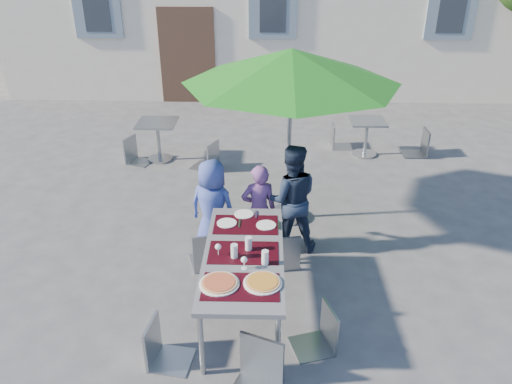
{
  "coord_description": "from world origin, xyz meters",
  "views": [
    {
      "loc": [
        -0.09,
        -4.4,
        3.57
      ],
      "look_at": [
        -0.22,
        0.68,
        0.98
      ],
      "focal_mm": 35.0,
      "sensor_mm": 36.0,
      "label": 1
    }
  ],
  "objects_px": {
    "patio_umbrella": "(291,67)",
    "cafe_table_0": "(158,135)",
    "chair_0": "(208,227)",
    "chair_4": "(322,307)",
    "chair_3": "(159,321)",
    "chair_1": "(237,213)",
    "bg_chair_r_0": "(208,140)",
    "bg_chair_l_0": "(133,135)",
    "dining_table": "(244,257)",
    "pizza_near_left": "(219,283)",
    "chair_5": "(257,341)",
    "bg_chair_l_1": "(339,123)",
    "pizza_near_right": "(263,282)",
    "chair_2": "(283,230)",
    "child_1": "(259,210)",
    "cafe_table_1": "(366,133)",
    "child_0": "(213,208)",
    "bg_chair_r_1": "(422,127)",
    "child_2": "(291,199)"
  },
  "relations": [
    {
      "from": "child_1",
      "to": "chair_5",
      "type": "relative_size",
      "value": 1.27
    },
    {
      "from": "pizza_near_left",
      "to": "chair_4",
      "type": "distance_m",
      "value": 1.0
    },
    {
      "from": "chair_1",
      "to": "cafe_table_0",
      "type": "bearing_deg",
      "value": 118.43
    },
    {
      "from": "chair_1",
      "to": "chair_5",
      "type": "distance_m",
      "value": 2.21
    },
    {
      "from": "child_1",
      "to": "bg_chair_l_0",
      "type": "bearing_deg",
      "value": -62.33
    },
    {
      "from": "pizza_near_right",
      "to": "cafe_table_0",
      "type": "bearing_deg",
      "value": 112.61
    },
    {
      "from": "chair_4",
      "to": "patio_umbrella",
      "type": "distance_m",
      "value": 3.03
    },
    {
      "from": "child_0",
      "to": "chair_5",
      "type": "height_order",
      "value": "child_0"
    },
    {
      "from": "chair_1",
      "to": "bg_chair_r_0",
      "type": "relative_size",
      "value": 1.04
    },
    {
      "from": "chair_0",
      "to": "chair_4",
      "type": "distance_m",
      "value": 1.79
    },
    {
      "from": "pizza_near_left",
      "to": "chair_0",
      "type": "relative_size",
      "value": 0.39
    },
    {
      "from": "chair_3",
      "to": "bg_chair_r_0",
      "type": "bearing_deg",
      "value": 90.66
    },
    {
      "from": "child_0",
      "to": "bg_chair_r_1",
      "type": "height_order",
      "value": "child_0"
    },
    {
      "from": "chair_0",
      "to": "chair_5",
      "type": "height_order",
      "value": "chair_0"
    },
    {
      "from": "child_0",
      "to": "patio_umbrella",
      "type": "xyz_separation_m",
      "value": [
        0.95,
        0.88,
        1.52
      ]
    },
    {
      "from": "pizza_near_right",
      "to": "chair_2",
      "type": "height_order",
      "value": "chair_2"
    },
    {
      "from": "chair_3",
      "to": "chair_0",
      "type": "bearing_deg",
      "value": 79.75
    },
    {
      "from": "chair_1",
      "to": "dining_table",
      "type": "bearing_deg",
      "value": -83.38
    },
    {
      "from": "child_1",
      "to": "chair_5",
      "type": "xyz_separation_m",
      "value": [
        0.03,
        -2.19,
        -0.05
      ]
    },
    {
      "from": "chair_3",
      "to": "pizza_near_right",
      "type": "bearing_deg",
      "value": 12.86
    },
    {
      "from": "dining_table",
      "to": "child_2",
      "type": "relative_size",
      "value": 1.31
    },
    {
      "from": "patio_umbrella",
      "to": "bg_chair_r_0",
      "type": "bearing_deg",
      "value": 127.41
    },
    {
      "from": "chair_2",
      "to": "bg_chair_r_0",
      "type": "distance_m",
      "value": 3.15
    },
    {
      "from": "cafe_table_1",
      "to": "chair_2",
      "type": "bearing_deg",
      "value": -114.19
    },
    {
      "from": "pizza_near_left",
      "to": "bg_chair_l_0",
      "type": "relative_size",
      "value": 0.43
    },
    {
      "from": "chair_2",
      "to": "pizza_near_left",
      "type": "bearing_deg",
      "value": -114.61
    },
    {
      "from": "pizza_near_left",
      "to": "patio_umbrella",
      "type": "xyz_separation_m",
      "value": [
        0.72,
        2.55,
        1.38
      ]
    },
    {
      "from": "bg_chair_l_0",
      "to": "cafe_table_1",
      "type": "xyz_separation_m",
      "value": [
        4.15,
        0.43,
        -0.07
      ]
    },
    {
      "from": "pizza_near_left",
      "to": "chair_1",
      "type": "height_order",
      "value": "chair_1"
    },
    {
      "from": "chair_0",
      "to": "pizza_near_right",
      "type": "bearing_deg",
      "value": -63.44
    },
    {
      "from": "cafe_table_0",
      "to": "bg_chair_l_1",
      "type": "bearing_deg",
      "value": 12.02
    },
    {
      "from": "chair_1",
      "to": "bg_chair_l_0",
      "type": "height_order",
      "value": "chair_1"
    },
    {
      "from": "patio_umbrella",
      "to": "cafe_table_0",
      "type": "distance_m",
      "value": 3.45
    },
    {
      "from": "chair_1",
      "to": "chair_2",
      "type": "xyz_separation_m",
      "value": [
        0.56,
        -0.34,
        -0.03
      ]
    },
    {
      "from": "pizza_near_right",
      "to": "bg_chair_l_0",
      "type": "relative_size",
      "value": 0.41
    },
    {
      "from": "pizza_near_left",
      "to": "pizza_near_right",
      "type": "relative_size",
      "value": 1.03
    },
    {
      "from": "pizza_near_left",
      "to": "bg_chair_l_0",
      "type": "height_order",
      "value": "bg_chair_l_0"
    },
    {
      "from": "cafe_table_0",
      "to": "bg_chair_l_0",
      "type": "distance_m",
      "value": 0.43
    },
    {
      "from": "chair_3",
      "to": "patio_umbrella",
      "type": "distance_m",
      "value": 3.45
    },
    {
      "from": "bg_chair_r_0",
      "to": "dining_table",
      "type": "bearing_deg",
      "value": -78.1
    },
    {
      "from": "cafe_table_1",
      "to": "bg_chair_r_1",
      "type": "distance_m",
      "value": 1.01
    },
    {
      "from": "chair_2",
      "to": "dining_table",
      "type": "bearing_deg",
      "value": -116.98
    },
    {
      "from": "chair_2",
      "to": "cafe_table_0",
      "type": "height_order",
      "value": "chair_2"
    },
    {
      "from": "child_1",
      "to": "chair_4",
      "type": "relative_size",
      "value": 1.42
    },
    {
      "from": "chair_3",
      "to": "bg_chair_l_1",
      "type": "height_order",
      "value": "bg_chair_l_1"
    },
    {
      "from": "patio_umbrella",
      "to": "chair_4",
      "type": "bearing_deg",
      "value": -84.44
    },
    {
      "from": "chair_0",
      "to": "pizza_near_left",
      "type": "bearing_deg",
      "value": -78.96
    },
    {
      "from": "pizza_near_right",
      "to": "cafe_table_1",
      "type": "relative_size",
      "value": 0.54
    },
    {
      "from": "child_2",
      "to": "chair_5",
      "type": "relative_size",
      "value": 1.51
    },
    {
      "from": "chair_5",
      "to": "chair_4",
      "type": "bearing_deg",
      "value": 41.19
    }
  ]
}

